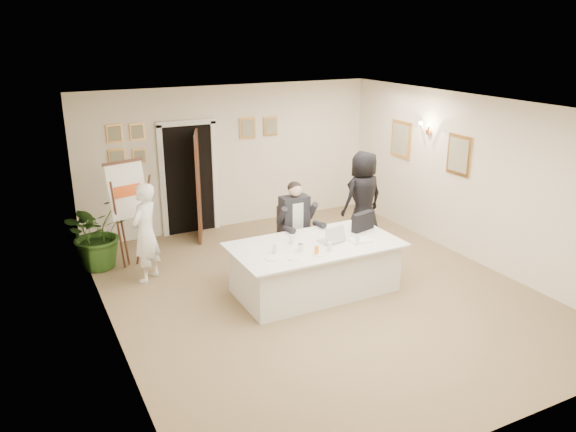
{
  "coord_description": "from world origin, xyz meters",
  "views": [
    {
      "loc": [
        -3.92,
        -6.71,
        3.83
      ],
      "look_at": [
        -0.22,
        0.6,
        1.07
      ],
      "focal_mm": 35.0,
      "sensor_mm": 36.0,
      "label": 1
    }
  ],
  "objects_px": {
    "oj_glass": "(317,251)",
    "potted_palm": "(97,232)",
    "conference_table": "(315,267)",
    "laptop": "(331,232)",
    "flip_chart": "(127,220)",
    "standing_woman": "(363,197)",
    "steel_jug": "(301,248)",
    "laptop_bag": "(363,221)",
    "seated_man": "(296,225)",
    "standing_man": "(145,233)",
    "paper_stack": "(361,240)"
  },
  "relations": [
    {
      "from": "flip_chart",
      "to": "potted_palm",
      "type": "xyz_separation_m",
      "value": [
        -0.46,
        0.28,
        -0.22
      ]
    },
    {
      "from": "conference_table",
      "to": "standing_woman",
      "type": "distance_m",
      "value": 2.39
    },
    {
      "from": "seated_man",
      "to": "steel_jug",
      "type": "distance_m",
      "value": 1.21
    },
    {
      "from": "conference_table",
      "to": "standing_woman",
      "type": "bearing_deg",
      "value": 38.36
    },
    {
      "from": "conference_table",
      "to": "seated_man",
      "type": "distance_m",
      "value": 1.01
    },
    {
      "from": "conference_table",
      "to": "steel_jug",
      "type": "relative_size",
      "value": 22.9
    },
    {
      "from": "laptop",
      "to": "oj_glass",
      "type": "xyz_separation_m",
      "value": [
        -0.46,
        -0.38,
        -0.07
      ]
    },
    {
      "from": "flip_chart",
      "to": "steel_jug",
      "type": "bearing_deg",
      "value": -49.84
    },
    {
      "from": "conference_table",
      "to": "flip_chart",
      "type": "bearing_deg",
      "value": 136.72
    },
    {
      "from": "standing_man",
      "to": "steel_jug",
      "type": "height_order",
      "value": "standing_man"
    },
    {
      "from": "standing_woman",
      "to": "laptop",
      "type": "relative_size",
      "value": 4.56
    },
    {
      "from": "laptop",
      "to": "laptop_bag",
      "type": "relative_size",
      "value": 0.9
    },
    {
      "from": "laptop",
      "to": "steel_jug",
      "type": "relative_size",
      "value": 3.43
    },
    {
      "from": "laptop",
      "to": "oj_glass",
      "type": "relative_size",
      "value": 2.9
    },
    {
      "from": "laptop_bag",
      "to": "potted_palm",
      "type": "bearing_deg",
      "value": 133.34
    },
    {
      "from": "paper_stack",
      "to": "standing_man",
      "type": "bearing_deg",
      "value": 147.81
    },
    {
      "from": "laptop_bag",
      "to": "paper_stack",
      "type": "height_order",
      "value": "laptop_bag"
    },
    {
      "from": "laptop_bag",
      "to": "paper_stack",
      "type": "distance_m",
      "value": 0.52
    },
    {
      "from": "laptop",
      "to": "oj_glass",
      "type": "height_order",
      "value": "laptop"
    },
    {
      "from": "seated_man",
      "to": "standing_woman",
      "type": "height_order",
      "value": "standing_woman"
    },
    {
      "from": "oj_glass",
      "to": "steel_jug",
      "type": "height_order",
      "value": "oj_glass"
    },
    {
      "from": "standing_woman",
      "to": "flip_chart",
      "type": "bearing_deg",
      "value": -17.16
    },
    {
      "from": "seated_man",
      "to": "standing_man",
      "type": "distance_m",
      "value": 2.4
    },
    {
      "from": "standing_man",
      "to": "steel_jug",
      "type": "relative_size",
      "value": 14.48
    },
    {
      "from": "conference_table",
      "to": "potted_palm",
      "type": "bearing_deg",
      "value": 138.46
    },
    {
      "from": "conference_table",
      "to": "standing_woman",
      "type": "relative_size",
      "value": 1.46
    },
    {
      "from": "seated_man",
      "to": "flip_chart",
      "type": "xyz_separation_m",
      "value": [
        -2.47,
        1.24,
        0.09
      ]
    },
    {
      "from": "seated_man",
      "to": "laptop",
      "type": "bearing_deg",
      "value": -98.38
    },
    {
      "from": "seated_man",
      "to": "standing_woman",
      "type": "distance_m",
      "value": 1.76
    },
    {
      "from": "flip_chart",
      "to": "standing_woman",
      "type": "xyz_separation_m",
      "value": [
        4.14,
        -0.72,
        0.03
      ]
    },
    {
      "from": "conference_table",
      "to": "seated_man",
      "type": "xyz_separation_m",
      "value": [
        0.16,
        0.94,
        0.35
      ]
    },
    {
      "from": "flip_chart",
      "to": "laptop_bag",
      "type": "relative_size",
      "value": 4.31
    },
    {
      "from": "standing_woman",
      "to": "laptop",
      "type": "height_order",
      "value": "standing_woman"
    },
    {
      "from": "paper_stack",
      "to": "oj_glass",
      "type": "distance_m",
      "value": 0.87
    },
    {
      "from": "conference_table",
      "to": "oj_glass",
      "type": "relative_size",
      "value": 19.38
    },
    {
      "from": "seated_man",
      "to": "potted_palm",
      "type": "distance_m",
      "value": 3.3
    },
    {
      "from": "seated_man",
      "to": "laptop",
      "type": "xyz_separation_m",
      "value": [
        0.1,
        -0.94,
        0.17
      ]
    },
    {
      "from": "conference_table",
      "to": "steel_jug",
      "type": "distance_m",
      "value": 0.57
    },
    {
      "from": "standing_man",
      "to": "potted_palm",
      "type": "bearing_deg",
      "value": -101.23
    },
    {
      "from": "standing_woman",
      "to": "laptop_bag",
      "type": "relative_size",
      "value": 4.11
    },
    {
      "from": "oj_glass",
      "to": "potted_palm",
      "type": "bearing_deg",
      "value": 132.17
    },
    {
      "from": "potted_palm",
      "to": "conference_table",
      "type": "bearing_deg",
      "value": -41.54
    },
    {
      "from": "flip_chart",
      "to": "potted_palm",
      "type": "bearing_deg",
      "value": 148.86
    },
    {
      "from": "standing_man",
      "to": "laptop_bag",
      "type": "bearing_deg",
      "value": 111.32
    },
    {
      "from": "seated_man",
      "to": "paper_stack",
      "type": "height_order",
      "value": "seated_man"
    },
    {
      "from": "standing_woman",
      "to": "steel_jug",
      "type": "relative_size",
      "value": 15.64
    },
    {
      "from": "seated_man",
      "to": "laptop_bag",
      "type": "relative_size",
      "value": 3.57
    },
    {
      "from": "seated_man",
      "to": "laptop",
      "type": "relative_size",
      "value": 3.96
    },
    {
      "from": "paper_stack",
      "to": "conference_table",
      "type": "bearing_deg",
      "value": 160.85
    },
    {
      "from": "flip_chart",
      "to": "potted_palm",
      "type": "height_order",
      "value": "flip_chart"
    }
  ]
}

